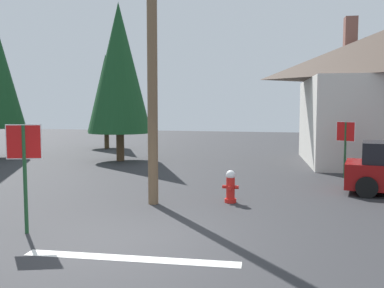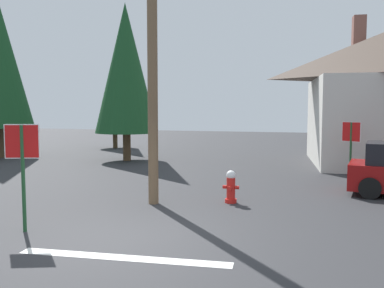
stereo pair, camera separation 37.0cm
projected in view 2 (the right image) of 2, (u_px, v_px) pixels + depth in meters
The scene contains 8 objects.
ground_plane at pixel (133, 241), 8.56m from camera, with size 80.00×80.00×0.10m, color #2D2D30.
lane_stop_bar at pixel (123, 258), 7.44m from camera, with size 3.93×0.30×0.01m, color silver.
stop_sign_near at pixel (22, 155), 8.90m from camera, with size 0.70×0.27×2.33m.
fire_hydrant at pixel (231, 187), 11.76m from camera, with size 0.46×0.40×0.92m.
utility_pole at pixel (152, 40), 11.33m from camera, with size 1.60×0.28×8.69m.
stop_sign_far at pixel (351, 138), 15.68m from camera, with size 0.64×0.44×2.16m.
pine_tree_tall_left at pixel (126, 69), 20.99m from camera, with size 3.17×3.17×7.92m.
pine_tree_short_left at pixel (114, 94), 27.80m from camera, with size 2.48×2.48×6.20m.
Camera 2 is at (3.53, -7.68, 2.66)m, focal length 39.07 mm.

